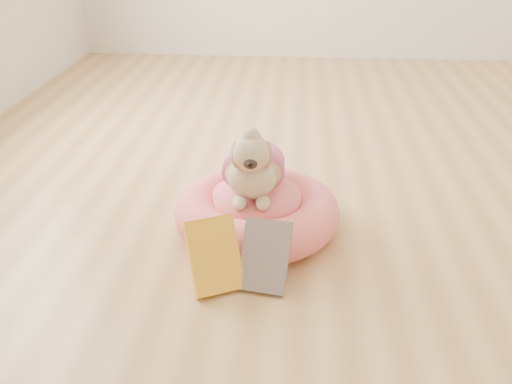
# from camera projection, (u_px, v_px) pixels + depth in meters

# --- Properties ---
(floor) EXTENTS (4.50, 4.50, 0.00)m
(floor) POSITION_uv_depth(u_px,v_px,m) (365.00, 181.00, 2.48)
(floor) COLOR #B2834A
(floor) RESTS_ON ground
(pet_bed) EXTENTS (0.60, 0.60, 0.15)m
(pet_bed) POSITION_uv_depth(u_px,v_px,m) (257.00, 212.00, 2.07)
(pet_bed) COLOR #F86161
(pet_bed) RESTS_ON floor
(dog) EXTENTS (0.28, 0.40, 0.29)m
(dog) POSITION_uv_depth(u_px,v_px,m) (253.00, 154.00, 1.98)
(dog) COLOR olive
(dog) RESTS_ON pet_bed
(book_yellow) EXTENTS (0.20, 0.20, 0.22)m
(book_yellow) POSITION_uv_depth(u_px,v_px,m) (214.00, 255.00, 1.75)
(book_yellow) COLOR #FFF91A
(book_yellow) RESTS_ON floor
(book_white) EXTENTS (0.17, 0.17, 0.20)m
(book_white) POSITION_uv_depth(u_px,v_px,m) (265.00, 256.00, 1.76)
(book_white) COLOR silver
(book_white) RESTS_ON floor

